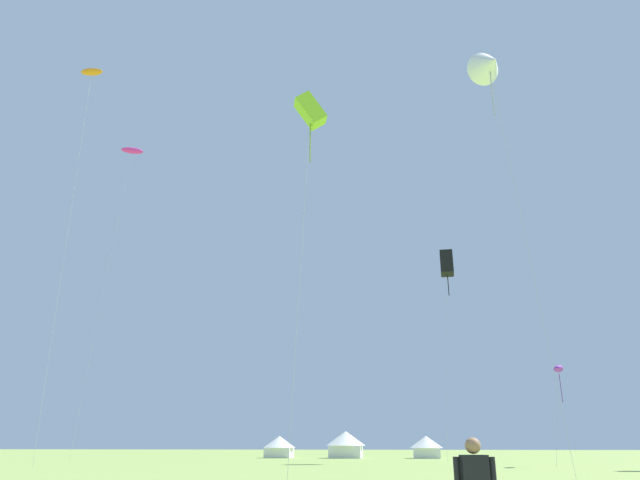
{
  "coord_description": "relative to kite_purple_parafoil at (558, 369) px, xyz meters",
  "views": [
    {
      "loc": [
        5.35,
        -3.96,
        1.64
      ],
      "look_at": [
        0.0,
        32.0,
        14.21
      ],
      "focal_mm": 33.24,
      "sensor_mm": 36.0,
      "label": 1
    }
  ],
  "objects": [
    {
      "name": "kite_white_delta",
      "position": [
        -6.1,
        -18.1,
        17.6
      ],
      "size": [
        3.25,
        3.0,
        26.47
      ],
      "color": "white",
      "rests_on": "ground"
    },
    {
      "name": "festival_tent_left",
      "position": [
        -20.66,
        26.67,
        -5.75
      ],
      "size": [
        4.97,
        4.97,
        3.23
      ],
      "color": "white",
      "rests_on": "ground"
    },
    {
      "name": "kite_purple_parafoil",
      "position": [
        0.0,
        0.0,
        0.0
      ],
      "size": [
        2.22,
        3.02,
        7.88
      ],
      "color": "purple",
      "rests_on": "ground"
    },
    {
      "name": "kite_black_box",
      "position": [
        -7.67,
        10.66,
        12.68
      ],
      "size": [
        2.07,
        1.88,
        21.68
      ],
      "color": "black",
      "rests_on": "ground"
    },
    {
      "name": "kite_lime_box",
      "position": [
        -16.37,
        -27.49,
        9.33
      ],
      "size": [
        1.73,
        2.58,
        17.8
      ],
      "color": "#99DB2D",
      "rests_on": "ground"
    },
    {
      "name": "festival_tent_center",
      "position": [
        -29.25,
        26.67,
        -6.06
      ],
      "size": [
        4.11,
        4.11,
        2.67
      ],
      "color": "white",
      "rests_on": "ground"
    },
    {
      "name": "festival_tent_right",
      "position": [
        -10.61,
        26.67,
        -6.07
      ],
      "size": [
        4.07,
        4.07,
        2.64
      ],
      "color": "white",
      "rests_on": "ground"
    },
    {
      "name": "kite_orange_parafoil",
      "position": [
        -39.79,
        -9.45,
        26.26
      ],
      "size": [
        2.49,
        2.82,
        34.39
      ],
      "color": "orange",
      "rests_on": "ground"
    },
    {
      "name": "kite_magenta_parafoil",
      "position": [
        -45.47,
        10.36,
        29.0
      ],
      "size": [
        3.55,
        2.69,
        37.06
      ],
      "color": "#E02DA3",
      "rests_on": "ground"
    }
  ]
}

